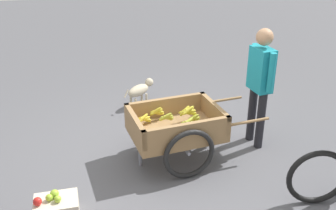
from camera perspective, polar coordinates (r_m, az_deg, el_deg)
The scene contains 5 objects.
ground_plane at distance 5.13m, azimuth -0.73°, elevation -7.55°, with size 24.00×24.00×0.00m, color #56565B.
fruit_cart at distance 4.89m, azimuth 1.20°, elevation -3.39°, with size 1.72×1.00×0.72m.
vendor_person at distance 5.16m, azimuth 13.24°, elevation 3.83°, with size 0.23×0.56×1.60m.
dog at distance 6.43m, azimuth -4.07°, elevation 2.22°, with size 0.56×0.45×0.40m.
mixed_fruit_crate at distance 4.30m, azimuth -15.88°, elevation -14.15°, with size 0.44×0.32×0.31m.
Camera 1 is at (0.98, 4.20, 2.78)m, focal length 42.04 mm.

